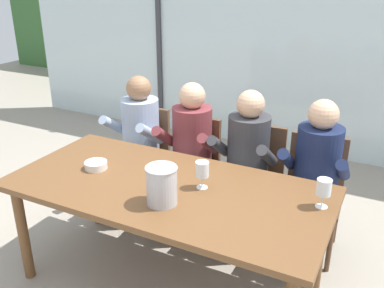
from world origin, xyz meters
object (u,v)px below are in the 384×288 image
person_pale_blue_shirt (136,137)px  person_maroon_top (188,147)px  person_charcoal_jacket (244,158)px  wine_glass_near_bucket (324,189)px  wine_glass_by_left_taster (202,170)px  chair_left_of_center (192,161)px  tasting_bowl (96,165)px  chair_right_of_center (313,186)px  chair_center (255,173)px  dining_table (167,196)px  person_navy_polo (314,172)px  ice_bucket_primary (162,185)px  chair_near_curtain (143,149)px

person_pale_blue_shirt → person_maroon_top: size_ratio=1.00×
person_charcoal_jacket → wine_glass_near_bucket: 0.91m
wine_glass_by_left_taster → person_maroon_top: bearing=123.3°
chair_left_of_center → tasting_bowl: 0.96m
person_pale_blue_shirt → chair_right_of_center: bearing=8.5°
chair_center → person_maroon_top: bearing=-168.6°
person_pale_blue_shirt → person_charcoal_jacket: size_ratio=1.00×
dining_table → wine_glass_near_bucket: bearing=10.7°
person_navy_polo → person_charcoal_jacket: bearing=-179.8°
chair_right_of_center → person_charcoal_jacket: bearing=-168.5°
chair_right_of_center → person_maroon_top: person_maroon_top is taller
ice_bucket_primary → dining_table: bearing=113.2°
dining_table → tasting_bowl: size_ratio=13.25×
person_charcoal_jacket → ice_bucket_primary: bearing=-98.0°
chair_near_curtain → wine_glass_near_bucket: wine_glass_near_bucket is taller
chair_center → person_navy_polo: person_navy_polo is taller
person_navy_polo → ice_bucket_primary: (-0.68, -0.95, 0.19)m
chair_left_of_center → tasting_bowl: (-0.28, -0.88, 0.27)m
ice_bucket_primary → wine_glass_by_left_taster: 0.30m
chair_near_curtain → dining_table: bearing=-50.9°
chair_right_of_center → person_charcoal_jacket: 0.55m
tasting_bowl → wine_glass_by_left_taster: bearing=6.1°
dining_table → chair_right_of_center: size_ratio=2.31×
chair_left_of_center → chair_center: (0.55, 0.03, 0.00)m
chair_right_of_center → ice_bucket_primary: (-0.66, -1.09, 0.37)m
chair_center → ice_bucket_primary: bearing=-104.2°
chair_left_of_center → chair_right_of_center: 1.01m
chair_left_of_center → ice_bucket_primary: bearing=-68.8°
person_pale_blue_shirt → wine_glass_near_bucket: person_pale_blue_shirt is taller
chair_left_of_center → ice_bucket_primary: (0.35, -1.07, 0.37)m
tasting_bowl → person_charcoal_jacket: bearing=44.3°
wine_glass_near_bucket → ice_bucket_primary: bearing=-155.9°
tasting_bowl → wine_glass_near_bucket: 1.47m
chair_near_curtain → chair_center: bearing=-1.3°
chair_center → chair_right_of_center: (0.46, -0.01, 0.00)m
dining_table → ice_bucket_primary: size_ratio=8.74×
person_charcoal_jacket → wine_glass_by_left_taster: bearing=-91.2°
person_pale_blue_shirt → wine_glass_near_bucket: 1.77m
chair_center → ice_bucket_primary: (-0.20, -1.10, 0.37)m
ice_bucket_primary → person_navy_polo: bearing=54.7°
chair_center → wine_glass_near_bucket: 1.03m
chair_near_curtain → chair_left_of_center: 0.50m
chair_left_of_center → wine_glass_by_left_taster: wine_glass_by_left_taster is taller
chair_center → person_navy_polo: size_ratio=0.73×
person_pale_blue_shirt → person_charcoal_jacket: 0.98m
dining_table → person_pale_blue_shirt: 1.06m
ice_bucket_primary → tasting_bowl: (-0.63, 0.19, -0.09)m
chair_center → person_pale_blue_shirt: person_pale_blue_shirt is taller
chair_center → person_pale_blue_shirt: 1.05m
person_pale_blue_shirt → wine_glass_near_bucket: (1.66, -0.58, 0.19)m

